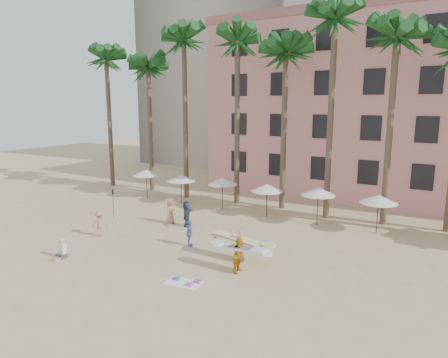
% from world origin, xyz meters
% --- Properties ---
extents(ground, '(120.00, 120.00, 0.00)m').
position_xyz_m(ground, '(0.00, 0.00, 0.00)').
color(ground, '#D1B789').
rests_on(ground, ground).
extents(pink_hotel, '(35.00, 14.00, 16.00)m').
position_xyz_m(pink_hotel, '(7.00, 26.00, 8.00)').
color(pink_hotel, '#E19188').
rests_on(pink_hotel, ground).
extents(palm_row, '(44.40, 5.40, 16.30)m').
position_xyz_m(palm_row, '(0.51, 15.00, 12.97)').
color(palm_row, brown).
rests_on(palm_row, ground).
extents(umbrella_row, '(22.50, 2.70, 2.73)m').
position_xyz_m(umbrella_row, '(-3.00, 12.50, 2.33)').
color(umbrella_row, '#332B23').
rests_on(umbrella_row, ground).
extents(beach_towel, '(1.94, 1.29, 0.14)m').
position_xyz_m(beach_towel, '(0.48, -0.01, 0.03)').
color(beach_towel, white).
rests_on(beach_towel, ground).
extents(carrier_yellow, '(3.35, 0.82, 1.70)m').
position_xyz_m(carrier_yellow, '(1.44, 3.90, 0.97)').
color(carrier_yellow, tan).
rests_on(carrier_yellow, ground).
extents(carrier_white, '(2.88, 0.91, 1.84)m').
position_xyz_m(carrier_white, '(2.14, 2.51, 0.98)').
color(carrier_white, orange).
rests_on(carrier_white, ground).
extents(beachgoers, '(7.19, 6.05, 1.84)m').
position_xyz_m(beachgoers, '(-5.71, 5.75, 0.88)').
color(beachgoers, tan).
rests_on(beachgoers, ground).
extents(paddle, '(0.18, 0.04, 2.23)m').
position_xyz_m(paddle, '(-10.71, 6.19, 1.41)').
color(paddle, black).
rests_on(paddle, ground).
extents(seated_man, '(0.48, 0.83, 1.08)m').
position_xyz_m(seated_man, '(-7.35, -1.01, 0.37)').
color(seated_man, '#3F3F4C').
rests_on(seated_man, ground).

